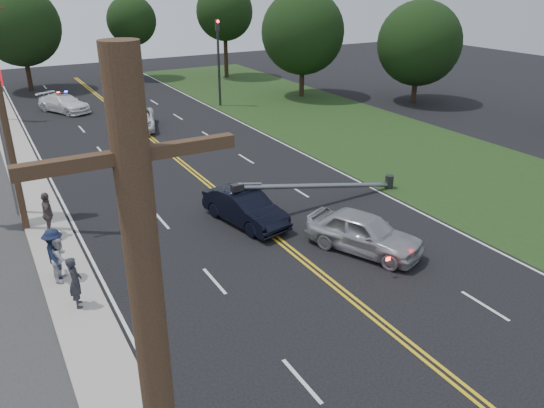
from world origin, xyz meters
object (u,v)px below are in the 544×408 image
bystander_a (75,282)px  bystander_d (48,214)px  traffic_signal (218,55)px  waiting_sedan (364,232)px  emergency_b (64,103)px  bystander_c (55,254)px  crashed_sedan (245,208)px  fallen_streetlight (329,185)px  emergency_a (138,119)px  utility_pole_mid (4,117)px  bystander_b (61,258)px

bystander_a → bystander_d: size_ratio=0.94×
traffic_signal → bystander_d: bearing=-130.8°
traffic_signal → waiting_sedan: bearing=-102.1°
emergency_b → bystander_c: bystander_c is taller
traffic_signal → bystander_d: size_ratio=3.62×
crashed_sedan → bystander_a: bystander_a is taller
fallen_streetlight → emergency_a: fallen_streetlight is taller
waiting_sedan → emergency_a: bearing=71.9°
utility_pole_mid → emergency_a: utility_pole_mid is taller
utility_pole_mid → emergency_b: (5.41, 22.13, -4.37)m
bystander_a → emergency_a: bearing=-17.7°
bystander_a → bystander_d: bearing=3.4°
bystander_b → bystander_d: bystander_d is taller
crashed_sedan → bystander_c: bearing=175.4°
waiting_sedan → emergency_a: 23.00m
utility_pole_mid → bystander_a: 8.42m
emergency_b → bystander_d: bystander_d is taller
emergency_a → crashed_sedan: bearing=-74.4°
bystander_b → bystander_d: 3.99m
waiting_sedan → emergency_b: size_ratio=0.98×
traffic_signal → utility_pole_mid: size_ratio=0.70×
crashed_sedan → waiting_sedan: (3.00, -4.71, 0.06)m
waiting_sedan → bystander_b: (-11.07, 3.52, 0.16)m
emergency_b → bystander_c: (-4.86, -27.24, 0.39)m
emergency_a → fallen_streetlight: bearing=-60.0°
emergency_a → bystander_b: bystander_b is taller
utility_pole_mid → emergency_b: 23.20m
fallen_streetlight → bystander_a: bearing=-165.1°
emergency_b → bystander_c: 27.67m
waiting_sedan → bystander_a: size_ratio=2.63×
traffic_signal → bystander_a: size_ratio=3.85×
bystander_c → bystander_d: bystander_c is taller
fallen_streetlight → bystander_c: 12.89m
fallen_streetlight → bystander_b: 12.76m
crashed_sedan → bystander_a: bearing=-169.4°
bystander_b → bystander_c: bearing=63.2°
waiting_sedan → emergency_b: waiting_sedan is taller
bystander_a → utility_pole_mid: bearing=10.0°
fallen_streetlight → bystander_b: size_ratio=5.42×
utility_pole_mid → emergency_a: 17.32m
utility_pole_mid → waiting_sedan: (11.76, -8.81, -4.26)m
crashed_sedan → emergency_a: size_ratio=0.90×
bystander_c → emergency_b: bearing=-9.1°
fallen_streetlight → waiting_sedan: 5.08m
utility_pole_mid → bystander_d: 4.28m
crashed_sedan → utility_pole_mid: bearing=143.4°
fallen_streetlight → emergency_b: size_ratio=1.90×
traffic_signal → emergency_b: traffic_signal is taller
waiting_sedan → bystander_d: 13.25m
bystander_d → utility_pole_mid: bearing=38.7°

